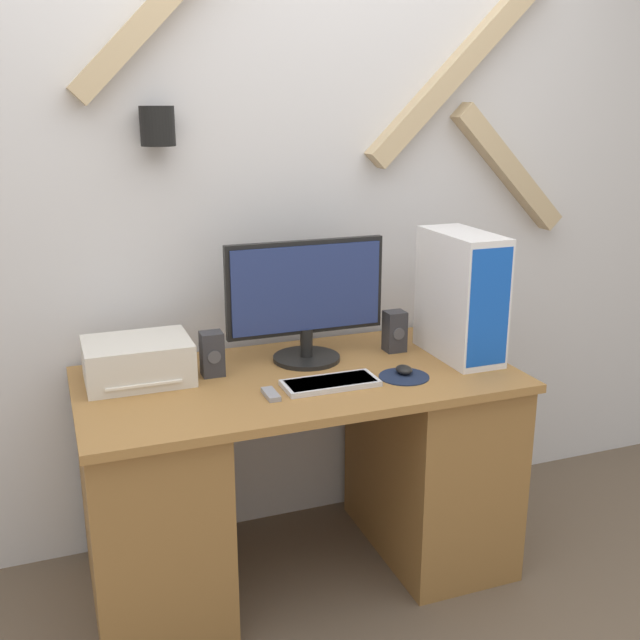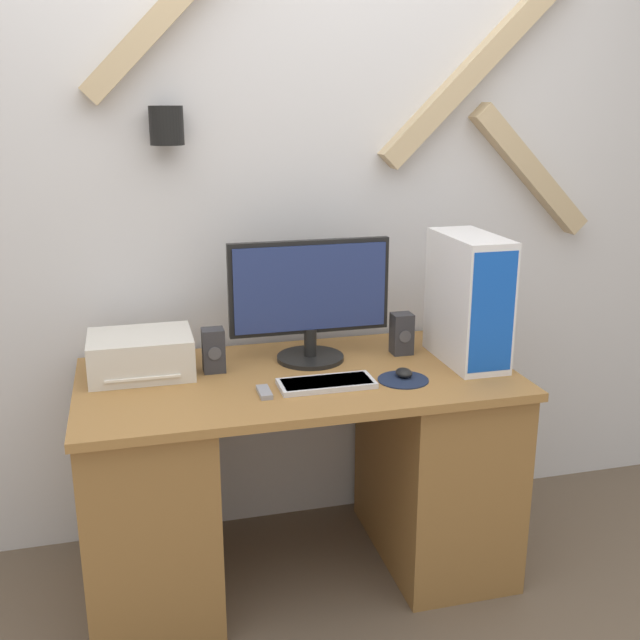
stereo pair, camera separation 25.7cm
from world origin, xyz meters
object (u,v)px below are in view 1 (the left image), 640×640
(monitor, at_px, (306,296))
(computer_tower, at_px, (461,295))
(speaker_left, at_px, (212,354))
(speaker_right, at_px, (395,331))
(mouse, at_px, (404,370))
(printer, at_px, (138,361))
(keyboard, at_px, (330,383))
(remote_control, at_px, (271,394))

(monitor, height_order, computer_tower, computer_tower)
(speaker_left, xyz_separation_m, speaker_right, (0.71, 0.02, 0.00))
(mouse, height_order, printer, printer)
(keyboard, height_order, remote_control, keyboard)
(remote_control, bearing_deg, keyboard, 5.83)
(computer_tower, height_order, speaker_right, computer_tower)
(computer_tower, distance_m, remote_control, 0.82)
(keyboard, bearing_deg, computer_tower, 12.15)
(mouse, xyz_separation_m, remote_control, (-0.49, -0.03, -0.01))
(monitor, xyz_separation_m, speaker_left, (-0.36, -0.03, -0.16))
(speaker_right, distance_m, remote_control, 0.64)
(speaker_left, distance_m, speaker_right, 0.71)
(printer, relative_size, remote_control, 3.41)
(speaker_left, bearing_deg, mouse, -20.23)
(keyboard, relative_size, printer, 0.91)
(speaker_left, height_order, remote_control, speaker_left)
(mouse, xyz_separation_m, speaker_left, (-0.62, 0.23, 0.06))
(computer_tower, xyz_separation_m, remote_control, (-0.78, -0.14, -0.22))
(computer_tower, bearing_deg, keyboard, -167.85)
(mouse, relative_size, speaker_right, 0.46)
(printer, xyz_separation_m, speaker_left, (0.25, -0.04, 0.01))
(mouse, height_order, speaker_right, speaker_right)
(printer, xyz_separation_m, speaker_right, (0.95, -0.02, 0.01))
(printer, bearing_deg, speaker_left, -8.29)
(monitor, distance_m, speaker_right, 0.39)
(monitor, xyz_separation_m, computer_tower, (0.55, -0.15, -0.01))
(monitor, relative_size, mouse, 8.25)
(keyboard, distance_m, mouse, 0.28)
(monitor, xyz_separation_m, remote_control, (-0.23, -0.30, -0.23))
(computer_tower, height_order, printer, computer_tower)
(mouse, distance_m, speaker_right, 0.27)
(remote_control, bearing_deg, printer, 141.93)
(mouse, xyz_separation_m, speaker_right, (0.08, 0.25, 0.06))
(speaker_right, bearing_deg, monitor, 176.94)
(printer, bearing_deg, monitor, -0.11)
(monitor, distance_m, computer_tower, 0.57)
(printer, bearing_deg, speaker_right, -1.19)
(printer, height_order, remote_control, printer)
(computer_tower, relative_size, printer, 1.32)
(mouse, height_order, speaker_left, speaker_left)
(printer, relative_size, speaker_left, 2.27)
(keyboard, bearing_deg, speaker_right, 35.20)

